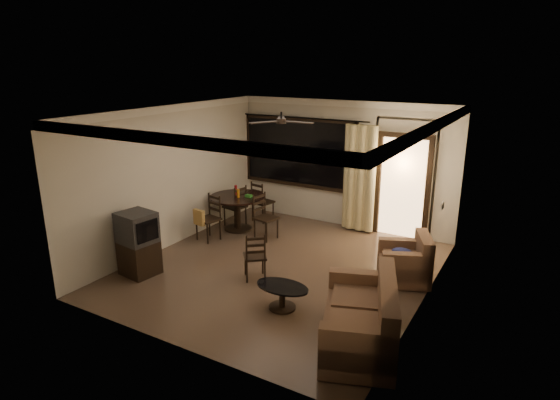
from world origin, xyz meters
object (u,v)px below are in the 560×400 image
Objects in this scene: dining_chair_east at (266,226)px; dining_chair_north at (262,209)px; sofa at (364,321)px; side_chair at (255,265)px; dining_chair_west at (236,214)px; armchair at (407,263)px; coffee_table at (282,293)px; tv_cabinet at (138,243)px; dining_table at (238,203)px; dining_chair_south at (208,226)px.

dining_chair_east is 1.00× the size of dining_chair_north.
side_chair is at bearing 137.94° from sofa.
armchair is at bearing 89.92° from dining_chair_west.
dining_chair_north is (-0.67, 0.94, 0.00)m from dining_chair_east.
dining_chair_west reaches higher than armchair.
side_chair is at bearing 53.55° from dining_chair_west.
sofa is 2.15m from armchair.
side_chair reaches higher than coffee_table.
sofa is at bearing -112.64° from armchair.
side_chair is (1.51, -2.64, -0.03)m from dining_chair_north.
dining_chair_west is 3.83m from coffee_table.
sofa is at bearing 6.28° from tv_cabinet.
dining_table is 1.29× the size of dining_chair_north.
tv_cabinet is 4.61m from armchair.
dining_table is 2.52m from side_chair.
dining_chair_west is 2.74m from side_chair.
armchair is at bearing 13.76° from dining_chair_south.
tv_cabinet is at bearing 169.68° from dining_chair_east.
coffee_table is at bearing -44.38° from dining_table.
dining_table is at bearing 124.96° from sofa.
dining_chair_east is 1.13× the size of coffee_table.
side_chair is (-2.31, 0.95, -0.11)m from sofa.
dining_table is 1.29× the size of dining_chair_east.
sofa is 2.22× the size of side_chair.
side_chair is at bearing 131.06° from dining_chair_north.
dining_table reaches higher than side_chair.
dining_chair_east is at bearing 83.17° from dining_chair_west.
tv_cabinet is 0.60× the size of sofa.
dining_chair_north is at bearing 78.77° from dining_table.
dining_table reaches higher than dining_chair_north.
dining_table is at bearing -87.62° from side_chair.
dining_chair_south reaches higher than armchair.
dining_chair_west is at bearing 72.29° from dining_chair_north.
armchair is at bearing 34.10° from tv_cabinet.
dining_chair_west reaches higher than coffee_table.
dining_table is 0.89m from dining_chair_east.
dining_chair_west reaches higher than side_chair.
dining_chair_north is at bearing 162.29° from dining_chair_west.
dining_chair_north is (0.34, 0.61, 0.00)m from dining_chair_west.
dining_chair_north is at bearing 117.10° from sofa.
dining_chair_west reaches higher than sofa.
armchair is 2.30m from coffee_table.
dining_chair_south is at bearing 96.98° from tv_cabinet.
dining_table reaches higher than armchair.
dining_chair_west is 1.00× the size of dining_chair_east.
armchair is 1.24× the size of side_chair.
dining_table is 4.87m from sofa.
dining_chair_south is 0.84× the size of tv_cabinet.
coffee_table is (-1.37, -1.84, -0.09)m from armchair.
dining_chair_south is 1.89m from tv_cabinet.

